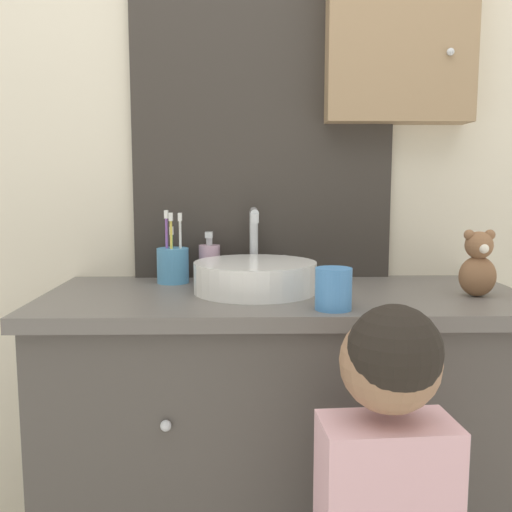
% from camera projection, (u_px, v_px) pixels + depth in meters
% --- Properties ---
extents(wall_back, '(3.20, 0.18, 2.50)m').
position_uv_depth(wall_back, '(284.00, 127.00, 1.65)').
color(wall_back, beige).
rests_on(wall_back, ground_plane).
extents(vanity_counter, '(1.20, 0.52, 0.84)m').
position_uv_depth(vanity_counter, '(284.00, 451.00, 1.48)').
color(vanity_counter, '#4C4742').
rests_on(vanity_counter, ground_plane).
extents(sink_basin, '(0.31, 0.37, 0.21)m').
position_uv_depth(sink_basin, '(256.00, 275.00, 1.44)').
color(sink_basin, white).
rests_on(sink_basin, vanity_counter).
extents(toothbrush_holder, '(0.09, 0.09, 0.20)m').
position_uv_depth(toothbrush_holder, '(173.00, 264.00, 1.57)').
color(toothbrush_holder, '#4C93C6').
rests_on(toothbrush_holder, vanity_counter).
extents(soap_dispenser, '(0.06, 0.06, 0.14)m').
position_uv_depth(soap_dispenser, '(210.00, 261.00, 1.61)').
color(soap_dispenser, '#CCA3BC').
rests_on(soap_dispenser, vanity_counter).
extents(child_figure, '(0.25, 0.46, 0.91)m').
position_uv_depth(child_figure, '(386.00, 508.00, 1.03)').
color(child_figure, slate).
rests_on(child_figure, ground_plane).
extents(teddy_bear, '(0.09, 0.08, 0.16)m').
position_uv_depth(teddy_bear, '(478.00, 265.00, 1.38)').
color(teddy_bear, brown).
rests_on(teddy_bear, vanity_counter).
extents(drinking_cup, '(0.08, 0.08, 0.09)m').
position_uv_depth(drinking_cup, '(333.00, 289.00, 1.23)').
color(drinking_cup, '#4789D1').
rests_on(drinking_cup, vanity_counter).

